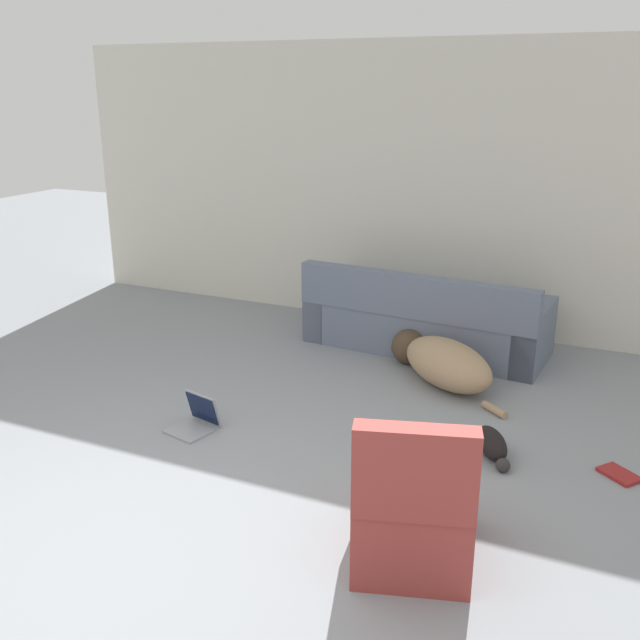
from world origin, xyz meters
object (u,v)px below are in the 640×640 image
Objects in this scene: couch at (425,322)px; side_chair at (412,512)px; dog at (442,361)px; laptop_open at (197,418)px; cat at (492,445)px; book_red at (619,475)px.

side_chair is (0.79, -2.91, 0.02)m from couch.
dog reaches higher than laptop_open.
dog is at bearing 61.45° from laptop_open.
couch reaches higher than dog.
couch is 4.59× the size of cat.
cat is (0.61, -1.03, -0.09)m from dog.
book_red is (2.68, 0.51, -0.07)m from laptop_open.
side_chair is at bearing 109.54° from couch.
book_red is at bearing -142.09° from side_chair.
dog is 1.39× the size of side_chair.
couch is 7.79× the size of book_red.
book_red is at bearing 63.74° from cat.
dog is 2.28m from side_chair.
laptop_open is (-1.93, -0.44, -0.01)m from cat.
laptop_open reaches higher than cat.
side_chair is (-0.16, -1.20, 0.19)m from cat.
couch is 2.54× the size of side_chair.
dog is at bearing 178.59° from cat.
dog is 3.32× the size of laptop_open.
laptop_open is at bearing -39.68° from side_chair.
side_chair is at bearing 139.52° from dog.
side_chair reaches higher than dog.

